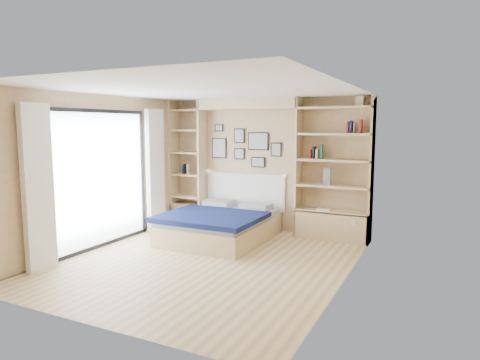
% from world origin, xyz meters
% --- Properties ---
extents(ground, '(4.50, 4.50, 0.00)m').
position_xyz_m(ground, '(0.00, 0.00, 0.00)').
color(ground, '#DCBE7E').
rests_on(ground, ground).
extents(room_shell, '(4.50, 4.50, 4.50)m').
position_xyz_m(room_shell, '(-0.39, 1.52, 1.08)').
color(room_shell, tan).
rests_on(room_shell, ground).
extents(bed, '(1.66, 2.04, 1.07)m').
position_xyz_m(bed, '(-0.43, 1.22, 0.27)').
color(bed, beige).
rests_on(bed, ground).
extents(photo_gallery, '(1.48, 0.02, 0.82)m').
position_xyz_m(photo_gallery, '(-0.45, 2.22, 1.60)').
color(photo_gallery, black).
rests_on(photo_gallery, ground).
extents(reading_lamps, '(1.92, 0.12, 0.15)m').
position_xyz_m(reading_lamps, '(-0.30, 2.00, 1.10)').
color(reading_lamps, silver).
rests_on(reading_lamps, ground).
extents(shelf_decor, '(3.60, 0.23, 2.03)m').
position_xyz_m(shelf_decor, '(1.10, 2.07, 1.69)').
color(shelf_decor, '#A51E1E').
rests_on(shelf_decor, ground).
extents(deck, '(3.20, 4.00, 0.05)m').
position_xyz_m(deck, '(-3.60, 0.00, 0.00)').
color(deck, '#685B4D').
rests_on(deck, ground).
extents(deck_chair, '(0.63, 0.82, 0.73)m').
position_xyz_m(deck_chair, '(-3.22, 1.15, 0.35)').
color(deck_chair, tan).
rests_on(deck_chair, ground).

